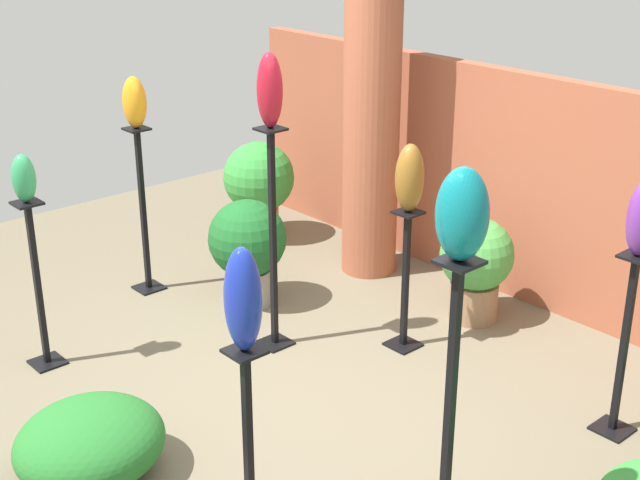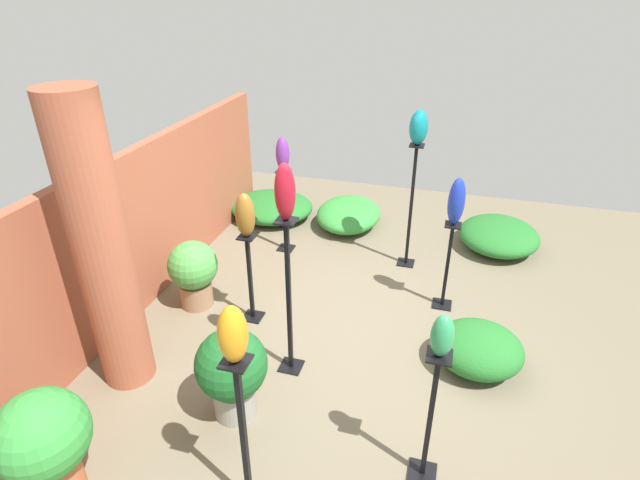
% 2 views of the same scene
% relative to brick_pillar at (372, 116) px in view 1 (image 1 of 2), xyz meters
% --- Properties ---
extents(ground_plane, '(8.00, 8.00, 0.00)m').
position_rel_brick_pillar_xyz_m(ground_plane, '(1.03, -1.70, -1.25)').
color(ground_plane, '#6B604C').
extents(brick_wall_back, '(5.60, 0.12, 1.66)m').
position_rel_brick_pillar_xyz_m(brick_wall_back, '(1.03, 0.50, -0.42)').
color(brick_wall_back, '#9E5138').
rests_on(brick_wall_back, ground).
extents(brick_pillar, '(0.43, 0.43, 2.51)m').
position_rel_brick_pillar_xyz_m(brick_pillar, '(0.00, 0.00, 0.00)').
color(brick_pillar, '#9E5138').
rests_on(brick_pillar, ground).
extents(pedestal_bronze, '(0.20, 0.20, 0.96)m').
position_rel_brick_pillar_xyz_m(pedestal_bronze, '(1.07, -0.73, -0.82)').
color(pedestal_bronze, black).
rests_on(pedestal_bronze, ground).
extents(pedestal_amber, '(0.20, 0.20, 1.26)m').
position_rel_brick_pillar_xyz_m(pedestal_amber, '(-0.84, -1.52, -0.68)').
color(pedestal_amber, black).
rests_on(pedestal_amber, ground).
extents(pedestal_cobalt, '(0.20, 0.20, 0.97)m').
position_rel_brick_pillar_xyz_m(pedestal_cobalt, '(1.84, -2.60, -0.81)').
color(pedestal_cobalt, black).
rests_on(pedestal_cobalt, ground).
extents(pedestal_ruby, '(0.20, 0.20, 1.49)m').
position_rel_brick_pillar_xyz_m(pedestal_ruby, '(0.48, -1.35, -0.56)').
color(pedestal_ruby, black).
rests_on(pedestal_ruby, ground).
extents(pedestal_jade, '(0.20, 0.20, 1.10)m').
position_rel_brick_pillar_xyz_m(pedestal_jade, '(-0.29, -2.61, -0.75)').
color(pedestal_jade, black).
rests_on(pedestal_jade, ground).
extents(pedestal_violet, '(0.20, 0.20, 1.07)m').
position_rel_brick_pillar_xyz_m(pedestal_violet, '(2.54, -0.56, -0.77)').
color(pedestal_violet, black).
rests_on(pedestal_violet, ground).
extents(pedestal_teal, '(0.20, 0.20, 1.51)m').
position_rel_brick_pillar_xyz_m(pedestal_teal, '(2.60, -2.11, -0.56)').
color(pedestal_teal, black).
rests_on(pedestal_teal, ground).
extents(art_vase_bronze, '(0.18, 0.19, 0.44)m').
position_rel_brick_pillar_xyz_m(art_vase_bronze, '(1.07, -0.73, -0.08)').
color(art_vase_bronze, brown).
rests_on(art_vase_bronze, pedestal_bronze).
extents(art_vase_amber, '(0.18, 0.17, 0.37)m').
position_rel_brick_pillar_xyz_m(art_vase_amber, '(-0.84, -1.52, 0.19)').
color(art_vase_amber, orange).
rests_on(art_vase_amber, pedestal_amber).
extents(art_vase_cobalt, '(0.18, 0.16, 0.49)m').
position_rel_brick_pillar_xyz_m(art_vase_cobalt, '(1.84, -2.60, -0.04)').
color(art_vase_cobalt, '#192D9E').
rests_on(art_vase_cobalt, pedestal_cobalt).
extents(art_vase_ruby, '(0.16, 0.16, 0.46)m').
position_rel_brick_pillar_xyz_m(art_vase_ruby, '(0.48, -1.35, 0.47)').
color(art_vase_ruby, maroon).
rests_on(art_vase_ruby, pedestal_ruby).
extents(art_vase_jade, '(0.14, 0.14, 0.30)m').
position_rel_brick_pillar_xyz_m(art_vase_jade, '(-0.29, -2.61, -0.00)').
color(art_vase_jade, '#2D9356').
rests_on(art_vase_jade, pedestal_jade).
extents(art_vase_teal, '(0.22, 0.20, 0.38)m').
position_rel_brick_pillar_xyz_m(art_vase_teal, '(2.60, -2.11, 0.44)').
color(art_vase_teal, '#0F727A').
rests_on(art_vase_teal, pedestal_teal).
extents(potted_plant_near_pillar, '(0.61, 0.61, 0.85)m').
position_rel_brick_pillar_xyz_m(potted_plant_near_pillar, '(-1.12, -0.22, -0.76)').
color(potted_plant_near_pillar, '#B25B38').
rests_on(potted_plant_near_pillar, ground).
extents(potted_plant_back_center, '(0.57, 0.57, 0.79)m').
position_rel_brick_pillar_xyz_m(potted_plant_back_center, '(-0.14, -1.09, -0.80)').
color(potted_plant_back_center, gray).
rests_on(potted_plant_back_center, ground).
extents(potted_plant_walkway_edge, '(0.52, 0.52, 0.75)m').
position_rel_brick_pillar_xyz_m(potted_plant_walkway_edge, '(1.12, -0.06, -0.83)').
color(potted_plant_walkway_edge, '#936B4C').
rests_on(potted_plant_walkway_edge, ground).
extents(foliage_bed_rear, '(0.73, 0.79, 0.41)m').
position_rel_brick_pillar_xyz_m(foliage_bed_rear, '(0.96, -2.96, -1.05)').
color(foliage_bed_rear, '#236B28').
rests_on(foliage_bed_rear, ground).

